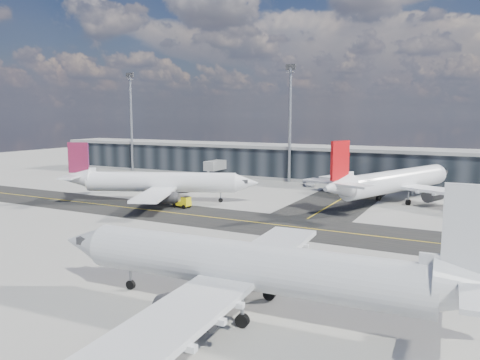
{
  "coord_description": "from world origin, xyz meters",
  "views": [
    {
      "loc": [
        42.25,
        -60.65,
        16.63
      ],
      "look_at": [
        3.81,
        13.77,
        5.0
      ],
      "focal_mm": 35.0,
      "sensor_mm": 36.0,
      "label": 1
    }
  ],
  "objects_px": {
    "airliner_af": "(158,182)",
    "airliner_redtail": "(395,181)",
    "baggage_tug": "(183,202)",
    "service_van": "(309,183)",
    "airliner_near": "(253,267)"
  },
  "relations": [
    {
      "from": "airliner_af",
      "to": "baggage_tug",
      "type": "distance_m",
      "value": 8.83
    },
    {
      "from": "service_van",
      "to": "airliner_af",
      "type": "bearing_deg",
      "value": -148.57
    },
    {
      "from": "baggage_tug",
      "to": "airliner_near",
      "type": "bearing_deg",
      "value": 48.58
    },
    {
      "from": "airliner_af",
      "to": "service_van",
      "type": "height_order",
      "value": "airliner_af"
    },
    {
      "from": "airliner_af",
      "to": "airliner_redtail",
      "type": "distance_m",
      "value": 45.36
    },
    {
      "from": "airliner_near",
      "to": "service_van",
      "type": "xyz_separation_m",
      "value": [
        -19.28,
        70.47,
        -3.25
      ]
    },
    {
      "from": "airliner_redtail",
      "to": "baggage_tug",
      "type": "height_order",
      "value": "airliner_redtail"
    },
    {
      "from": "airliner_af",
      "to": "airliner_redtail",
      "type": "bearing_deg",
      "value": 93.02
    },
    {
      "from": "airliner_af",
      "to": "airliner_near",
      "type": "xyz_separation_m",
      "value": [
        38.58,
        -37.99,
        0.19
      ]
    },
    {
      "from": "airliner_near",
      "to": "service_van",
      "type": "bearing_deg",
      "value": 12.23
    },
    {
      "from": "baggage_tug",
      "to": "service_van",
      "type": "bearing_deg",
      "value": 169.25
    },
    {
      "from": "airliner_redtail",
      "to": "baggage_tug",
      "type": "relative_size",
      "value": 11.45
    },
    {
      "from": "service_van",
      "to": "airliner_redtail",
      "type": "bearing_deg",
      "value": -58.52
    },
    {
      "from": "airliner_af",
      "to": "airliner_redtail",
      "type": "height_order",
      "value": "airliner_redtail"
    },
    {
      "from": "baggage_tug",
      "to": "service_van",
      "type": "distance_m",
      "value": 37.4
    }
  ]
}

